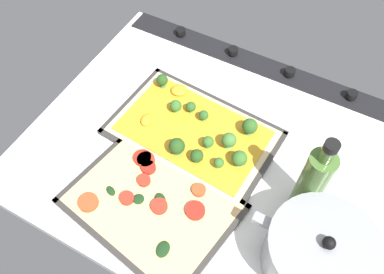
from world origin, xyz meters
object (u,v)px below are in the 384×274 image
Objects in this scene: baking_tray_front at (193,133)px; cooking_pot at (319,255)px; baking_tray_back at (152,205)px; veggie_pizza_back at (151,201)px; oil_bottle at (313,182)px; broccoli_pizza at (196,131)px.

cooking_pot is at bearing 155.54° from baking_tray_front.
baking_tray_back is 0.93cm from veggie_pizza_back.
baking_tray_back is at bearing 29.48° from oil_bottle.
baking_tray_back is 1.08× the size of veggie_pizza_back.
oil_bottle is at bearing -151.45° from veggie_pizza_back.
veggie_pizza_back reaches higher than baking_tray_back.
broccoli_pizza is 21.07cm from baking_tray_back.
cooking_pot is at bearing 155.06° from broccoli_pizza.
baking_tray_back is 1.40× the size of cooking_pot.
veggie_pizza_back is at bearing 91.90° from baking_tray_front.
cooking_pot is 1.17× the size of oil_bottle.
broccoli_pizza is at bearing -9.51° from oil_bottle.
oil_bottle reaches higher than veggie_pizza_back.
broccoli_pizza reaches higher than veggie_pizza_back.
broccoli_pizza is at bearing -90.35° from veggie_pizza_back.
oil_bottle is (6.37, -11.55, 4.50)cm from cooking_pot.
cooking_pot is (-35.38, -4.23, 4.40)cm from veggie_pizza_back.
baking_tray_back is at bearing 92.93° from baking_tray_front.
baking_tray_back is (-0.27, 21.02, -1.54)cm from broccoli_pizza.
broccoli_pizza is 20.64cm from veggie_pizza_back.
oil_bottle reaches higher than baking_tray_back.
cooking_pot is at bearing -173.19° from veggie_pizza_back.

